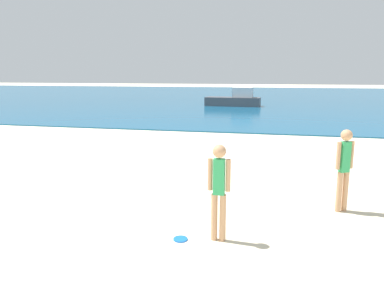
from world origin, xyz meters
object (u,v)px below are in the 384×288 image
(person_standing, at_px, (219,187))
(boat_near, at_px, (235,100))
(person_distant, at_px, (344,166))
(frisbee, at_px, (180,239))

(person_standing, relative_size, boat_near, 0.35)
(person_standing, relative_size, person_distant, 0.97)
(person_standing, xyz_separation_m, frisbee, (-0.64, -0.14, -0.94))
(person_distant, bearing_deg, boat_near, 72.31)
(frisbee, bearing_deg, person_distant, 35.04)
(frisbee, height_order, boat_near, boat_near)
(boat_near, bearing_deg, frisbee, 97.00)
(person_standing, xyz_separation_m, boat_near, (-2.58, 26.06, -0.34))
(person_standing, distance_m, frisbee, 1.14)
(boat_near, bearing_deg, person_distant, 104.14)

